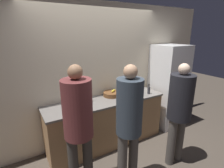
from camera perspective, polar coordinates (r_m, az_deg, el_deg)
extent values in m
plane|color=#4C4238|center=(3.38, 1.34, -21.38)|extent=(14.00, 14.00, 0.00)
cube|color=beige|center=(3.33, -4.64, 3.06)|extent=(5.20, 0.06, 2.60)
cube|color=#9E754C|center=(3.39, -1.91, -12.40)|extent=(2.21, 0.62, 0.86)
cube|color=slate|center=(3.20, -1.99, -5.35)|extent=(2.24, 0.65, 0.03)
cube|color=white|center=(4.11, 17.70, -0.68)|extent=(0.66, 0.65, 1.82)
cylinder|color=#99999E|center=(3.73, 19.67, -1.16)|extent=(0.02, 0.02, 0.64)
cylinder|color=#38332D|center=(2.55, -12.42, -24.69)|extent=(0.13, 0.13, 0.84)
cylinder|color=#38332D|center=(2.59, -7.89, -23.48)|extent=(0.13, 0.13, 0.84)
cylinder|color=brown|center=(2.14, -11.20, -8.01)|extent=(0.36, 0.36, 0.73)
sphere|color=#936B4C|center=(2.00, -11.93, 3.87)|extent=(0.17, 0.17, 0.17)
cylinder|color=#4C4742|center=(2.57, 3.38, -23.94)|extent=(0.13, 0.13, 0.83)
cylinder|color=#4C4742|center=(2.65, 6.92, -22.49)|extent=(0.13, 0.13, 0.83)
cylinder|color=#333D47|center=(2.19, 5.72, -7.47)|extent=(0.33, 0.33, 0.72)
sphere|color=tan|center=(2.05, 6.08, 4.04)|extent=(0.17, 0.17, 0.17)
cylinder|color=#4C4742|center=(3.08, 18.79, -17.51)|extent=(0.13, 0.13, 0.80)
cylinder|color=#4C4742|center=(3.21, 21.19, -16.20)|extent=(0.13, 0.13, 0.80)
cylinder|color=black|center=(2.82, 21.53, -4.03)|extent=(0.36, 0.36, 0.70)
sphere|color=beige|center=(2.70, 22.50, 4.55)|extent=(0.17, 0.17, 0.17)
cylinder|color=brown|center=(3.34, -0.13, -3.28)|extent=(0.32, 0.32, 0.08)
ellipsoid|color=yellow|center=(3.34, 0.45, -2.19)|extent=(0.15, 0.12, 0.04)
cylinder|color=#ADA393|center=(3.10, -8.05, -4.52)|extent=(0.10, 0.10, 0.14)
cylinder|color=#99754C|center=(3.06, -8.31, -2.92)|extent=(0.01, 0.05, 0.21)
cylinder|color=#99754C|center=(3.07, -8.00, -2.83)|extent=(0.03, 0.04, 0.21)
cylinder|color=#99754C|center=(3.05, -8.05, -2.94)|extent=(0.05, 0.01, 0.21)
cylinder|color=brown|center=(3.19, -10.89, -4.05)|extent=(0.07, 0.07, 0.14)
cylinder|color=brown|center=(3.16, -10.98, -2.53)|extent=(0.03, 0.03, 0.04)
cylinder|color=black|center=(3.15, -11.01, -2.03)|extent=(0.03, 0.03, 0.02)
cylinder|color=#333338|center=(3.53, 11.91, -2.05)|extent=(0.05, 0.05, 0.14)
cylinder|color=#333338|center=(3.50, 12.00, -0.64)|extent=(0.02, 0.02, 0.04)
cylinder|color=black|center=(3.49, 12.03, -0.17)|extent=(0.03, 0.03, 0.02)
cylinder|color=#335184|center=(2.90, -10.40, -6.82)|extent=(0.08, 0.08, 0.08)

